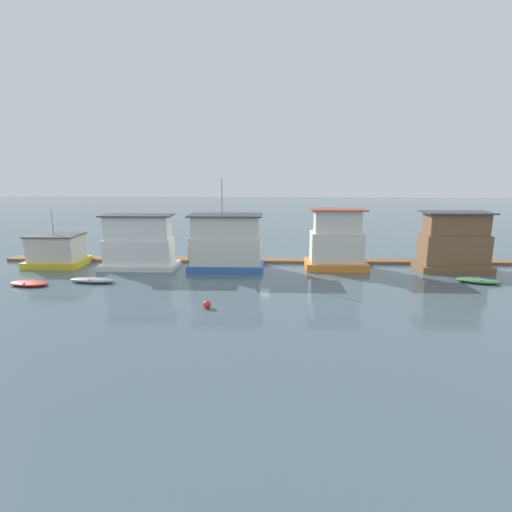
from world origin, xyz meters
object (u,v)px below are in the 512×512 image
at_px(dinghy_green, 479,281).
at_px(buoy_red, 207,304).
at_px(mooring_post_near_right, 190,255).
at_px(mooring_post_far_left, 127,253).
at_px(houseboat_white, 139,244).
at_px(houseboat_orange, 336,243).
at_px(houseboat_brown, 454,244).
at_px(dinghy_red, 29,283).
at_px(dinghy_grey, 92,280).
at_px(houseboat_yellow, 57,251).
at_px(mooring_post_near_left, 169,254).
at_px(houseboat_blue, 226,243).

height_order(dinghy_green, buoy_red, buoy_red).
distance_m(mooring_post_near_right, mooring_post_far_left, 6.24).
height_order(houseboat_white, houseboat_orange, houseboat_orange).
xyz_separation_m(houseboat_white, buoy_red, (8.10, -10.90, -2.05)).
bearing_deg(houseboat_white, dinghy_green, -7.68).
bearing_deg(houseboat_brown, mooring_post_far_left, 176.99).
relative_size(dinghy_red, dinghy_grey, 0.85).
height_order(houseboat_brown, mooring_post_near_right, houseboat_brown).
height_order(houseboat_yellow, houseboat_brown, houseboat_brown).
bearing_deg(houseboat_orange, mooring_post_near_left, 175.47).
bearing_deg(dinghy_grey, houseboat_white, 64.78).
xyz_separation_m(dinghy_green, mooring_post_near_left, (-27.24, 5.98, 0.79)).
xyz_separation_m(houseboat_blue, mooring_post_near_left, (-5.86, 1.86, -1.44)).
xyz_separation_m(houseboat_brown, mooring_post_far_left, (-31.13, 1.64, -1.38)).
xyz_separation_m(houseboat_yellow, dinghy_red, (1.25, -6.86, -1.24)).
bearing_deg(houseboat_white, dinghy_red, -139.88).
bearing_deg(houseboat_yellow, houseboat_brown, -0.76).
distance_m(houseboat_brown, dinghy_green, 4.91).
relative_size(houseboat_white, mooring_post_near_right, 4.20).
xyz_separation_m(houseboat_white, mooring_post_near_left, (2.36, 1.99, -1.33)).
height_order(houseboat_white, mooring_post_near_right, houseboat_white).
relative_size(houseboat_brown, mooring_post_near_right, 3.78).
distance_m(houseboat_yellow, houseboat_orange, 26.96).
height_order(houseboat_yellow, dinghy_red, houseboat_yellow).
distance_m(houseboat_white, houseboat_orange, 18.57).
bearing_deg(mooring_post_near_right, mooring_post_far_left, 180.00).
bearing_deg(houseboat_yellow, mooring_post_near_right, 5.09).
bearing_deg(mooring_post_far_left, houseboat_white, -46.74).
height_order(houseboat_orange, dinghy_red, houseboat_orange).
height_order(dinghy_green, mooring_post_near_right, mooring_post_near_right).
height_order(houseboat_blue, mooring_post_near_right, houseboat_blue).
distance_m(houseboat_brown, mooring_post_far_left, 31.20).
distance_m(houseboat_white, houseboat_blue, 8.22).
bearing_deg(buoy_red, dinghy_green, 17.81).
relative_size(dinghy_red, mooring_post_far_left, 1.57).
distance_m(houseboat_brown, mooring_post_near_left, 26.99).
height_order(mooring_post_near_right, mooring_post_far_left, mooring_post_far_left).
bearing_deg(houseboat_white, houseboat_yellow, 174.19).
bearing_deg(dinghy_red, mooring_post_near_right, 34.82).
height_order(houseboat_white, houseboat_blue, houseboat_blue).
height_order(mooring_post_near_right, buoy_red, mooring_post_near_right).
xyz_separation_m(houseboat_yellow, dinghy_green, (37.99, -4.85, -1.23)).
height_order(dinghy_green, mooring_post_near_left, mooring_post_near_left).
xyz_separation_m(houseboat_white, mooring_post_far_left, (-1.87, 1.99, -1.23)).
height_order(houseboat_brown, mooring_post_far_left, houseboat_brown).
relative_size(dinghy_grey, mooring_post_near_right, 2.35).
distance_m(houseboat_white, dinghy_grey, 5.94).
distance_m(houseboat_blue, mooring_post_near_left, 6.32).
bearing_deg(buoy_red, houseboat_yellow, 144.52).
relative_size(dinghy_green, mooring_post_near_right, 2.17).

